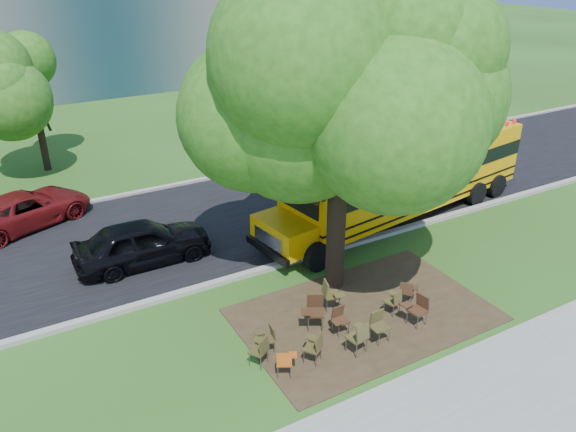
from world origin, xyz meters
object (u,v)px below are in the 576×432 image
chair_0 (261,348)px  chair_11 (394,299)px  chair_2 (315,345)px  bg_car_red (26,209)px  school_bus (407,173)px  chair_3 (339,318)px  chair_1 (285,361)px  chair_4 (359,335)px  chair_9 (314,308)px  black_car (143,242)px  chair_5 (379,324)px  chair_6 (418,307)px  main_tree (342,86)px  chair_7 (407,291)px  chair_10 (330,293)px  chair_8 (268,336)px

chair_0 → chair_11: 4.23m
chair_2 → bg_car_red: bg_car_red is taller
school_bus → chair_0: size_ratio=14.41×
chair_2 → chair_3: 1.36m
chair_1 → bg_car_red: size_ratio=0.17×
chair_4 → chair_9: chair_9 is taller
black_car → school_bus: bearing=-97.2°
chair_5 → black_car: size_ratio=0.20×
chair_9 → bg_car_red: bearing=-31.7°
chair_0 → chair_6: (4.49, -0.62, 0.05)m
main_tree → chair_3: size_ratio=12.27×
main_tree → chair_6: size_ratio=10.62×
school_bus → bg_car_red: bearing=146.5°
chair_3 → bg_car_red: (-6.40, 11.08, 0.16)m
chair_6 → chair_9: chair_9 is taller
chair_7 → black_car: (-5.88, 6.13, 0.25)m
chair_0 → bg_car_red: (-4.00, 11.19, 0.13)m
chair_6 → chair_10: size_ratio=0.98×
chair_10 → chair_8: bearing=-55.7°
chair_9 → chair_11: 2.35m
school_bus → chair_6: 7.21m
chair_5 → chair_6: 1.39m
chair_2 → chair_8: chair_2 is taller
chair_10 → main_tree: bearing=157.9°
chair_10 → black_car: 6.48m
main_tree → chair_10: bearing=-129.0°
chair_5 → chair_6: chair_6 is taller
chair_9 → chair_6: bearing=-178.2°
chair_10 → bg_car_red: bg_car_red is taller
chair_0 → chair_9: 2.08m
chair_0 → chair_8: (0.40, 0.37, -0.04)m
chair_8 → chair_11: 3.84m
chair_2 → chair_7: size_ratio=1.05×
chair_7 → chair_9: bearing=-139.6°
main_tree → chair_5: bearing=-100.2°
chair_5 → chair_7: size_ratio=1.10×
main_tree → chair_6: bearing=-72.4°
chair_6 → chair_0: bearing=73.2°
school_bus → chair_2: (-7.57, -5.63, -1.15)m
bg_car_red → chair_7: bearing=-163.5°
black_car → chair_10: bearing=-143.7°
chair_4 → chair_5: 0.76m
chair_0 → black_car: 6.45m
chair_9 → bg_car_red: 12.09m
chair_4 → black_car: 7.96m
chair_1 → chair_7: 4.60m
main_tree → chair_9: main_tree is taller
chair_1 → chair_3: (2.08, 0.77, 0.01)m
chair_1 → chair_6: (4.17, 0.05, 0.09)m
chair_10 → chair_3: bearing=-3.3°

